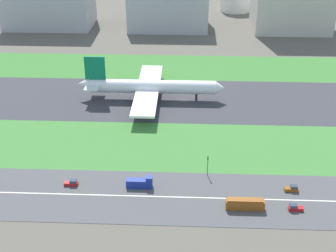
# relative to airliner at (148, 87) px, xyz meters

# --- Properties ---
(ground_plane) EXTENTS (800.00, 800.00, 0.00)m
(ground_plane) POSITION_rel_airliner_xyz_m (16.01, -0.00, -6.23)
(ground_plane) COLOR #5B564C
(runway) EXTENTS (280.00, 46.00, 0.10)m
(runway) POSITION_rel_airliner_xyz_m (16.01, -0.00, -6.18)
(runway) COLOR #38383D
(runway) RESTS_ON ground_plane
(grass_median_north) EXTENTS (280.00, 36.00, 0.10)m
(grass_median_north) POSITION_rel_airliner_xyz_m (16.01, 41.00, -6.18)
(grass_median_north) COLOR #3D7A33
(grass_median_north) RESTS_ON ground_plane
(grass_median_south) EXTENTS (280.00, 36.00, 0.10)m
(grass_median_south) POSITION_rel_airliner_xyz_m (16.01, -41.00, -6.18)
(grass_median_south) COLOR #427F38
(grass_median_south) RESTS_ON ground_plane
(highway) EXTENTS (280.00, 28.00, 0.10)m
(highway) POSITION_rel_airliner_xyz_m (16.01, -73.00, -6.18)
(highway) COLOR #4C4C4F
(highway) RESTS_ON ground_plane
(highway_centerline) EXTENTS (266.00, 0.50, 0.01)m
(highway_centerline) POSITION_rel_airliner_xyz_m (16.01, -73.00, -6.13)
(highway_centerline) COLOR silver
(highway_centerline) RESTS_ON highway
(airliner) EXTENTS (65.00, 56.00, 19.70)m
(airliner) POSITION_rel_airliner_xyz_m (0.00, 0.00, 0.00)
(airliner) COLOR white
(airliner) RESTS_ON runway
(car_2) EXTENTS (4.40, 1.80, 2.00)m
(car_2) POSITION_rel_airliner_xyz_m (51.33, -68.00, -5.31)
(car_2) COLOR brown
(car_2) RESTS_ON highway
(car_1) EXTENTS (4.40, 1.80, 2.00)m
(car_1) POSITION_rel_airliner_xyz_m (-19.70, -68.00, -5.31)
(car_1) COLOR #B2191E
(car_1) RESTS_ON highway
(truck_1) EXTENTS (8.40, 2.50, 4.00)m
(truck_1) POSITION_rel_airliner_xyz_m (2.69, -68.00, -4.56)
(truck_1) COLOR navy
(truck_1) RESTS_ON highway
(bus_1) EXTENTS (11.60, 2.50, 3.50)m
(bus_1) POSITION_rel_airliner_xyz_m (35.40, -78.00, -4.41)
(bus_1) COLOR brown
(bus_1) RESTS_ON highway
(car_4) EXTENTS (4.40, 1.80, 2.00)m
(car_4) POSITION_rel_airliner_xyz_m (50.47, -78.00, -5.31)
(car_4) COLOR #B2191E
(car_4) RESTS_ON highway
(traffic_light) EXTENTS (0.36, 0.50, 7.20)m
(traffic_light) POSITION_rel_airliner_xyz_m (24.56, -60.01, -1.94)
(traffic_light) COLOR #4C4C51
(traffic_light) RESTS_ON highway
(hangar_building) EXTENTS (50.66, 33.85, 27.36)m
(hangar_building) POSITION_rel_airliner_xyz_m (3.76, 114.00, 7.45)
(hangar_building) COLOR #B2B2B7
(hangar_building) RESTS_ON ground_plane
(fuel_tank_centre) EXTENTS (22.59, 22.59, 15.25)m
(fuel_tank_centre) POSITION_rel_airliner_xyz_m (50.80, 159.00, 1.40)
(fuel_tank_centre) COLOR silver
(fuel_tank_centre) RESTS_ON ground_plane
(fuel_tank_east) EXTENTS (21.75, 21.75, 12.90)m
(fuel_tank_east) POSITION_rel_airliner_xyz_m (82.40, 159.00, 0.22)
(fuel_tank_east) COLOR silver
(fuel_tank_east) RESTS_ON ground_plane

